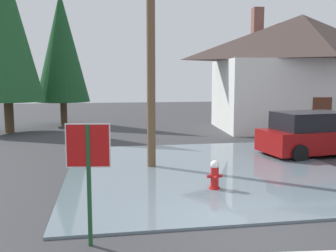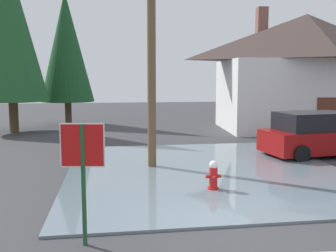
# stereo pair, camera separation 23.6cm
# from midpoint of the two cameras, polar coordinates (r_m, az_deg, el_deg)

# --- Properties ---
(ground_plane) EXTENTS (80.00, 80.00, 0.10)m
(ground_plane) POSITION_cam_midpoint_polar(r_m,az_deg,el_deg) (8.12, 12.07, -14.93)
(ground_plane) COLOR #38383A
(flood_puddle) EXTENTS (8.73, 9.31, 0.06)m
(flood_puddle) POSITION_cam_midpoint_polar(r_m,az_deg,el_deg) (12.46, 5.05, -6.58)
(flood_puddle) COLOR slate
(flood_puddle) RESTS_ON ground
(stop_sign_near) EXTENTS (0.78, 0.13, 2.21)m
(stop_sign_near) POSITION_cam_midpoint_polar(r_m,az_deg,el_deg) (6.85, -12.77, -4.84)
(stop_sign_near) COLOR #1E4C28
(stop_sign_near) RESTS_ON ground
(fire_hydrant) EXTENTS (0.41, 0.36, 0.83)m
(fire_hydrant) POSITION_cam_midpoint_polar(r_m,az_deg,el_deg) (10.28, 6.32, -7.41)
(fire_hydrant) COLOR red
(fire_hydrant) RESTS_ON ground
(utility_pole) EXTENTS (1.60, 0.28, 9.26)m
(utility_pole) POSITION_cam_midpoint_polar(r_m,az_deg,el_deg) (12.66, -3.15, 15.46)
(utility_pole) COLOR brown
(utility_pole) RESTS_ON ground
(house) EXTENTS (10.44, 6.78, 7.11)m
(house) POSITION_cam_midpoint_polar(r_m,az_deg,el_deg) (23.68, 18.84, 7.86)
(house) COLOR silver
(house) RESTS_ON ground
(parked_car) EXTENTS (4.67, 2.60, 1.69)m
(parked_car) POSITION_cam_midpoint_polar(r_m,az_deg,el_deg) (15.86, 20.74, -1.19)
(parked_car) COLOR maroon
(parked_car) RESTS_ON ground
(pine_tree_tall_left) EXTENTS (3.33, 3.33, 8.33)m
(pine_tree_tall_left) POSITION_cam_midpoint_polar(r_m,az_deg,el_deg) (25.24, -15.86, 11.26)
(pine_tree_tall_left) COLOR #4C3823
(pine_tree_tall_left) RESTS_ON ground
(pine_tree_mid_left) EXTENTS (3.85, 3.85, 9.62)m
(pine_tree_mid_left) POSITION_cam_midpoint_polar(r_m,az_deg,el_deg) (22.73, -23.49, 13.35)
(pine_tree_mid_left) COLOR #4C3823
(pine_tree_mid_left) RESTS_ON ground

